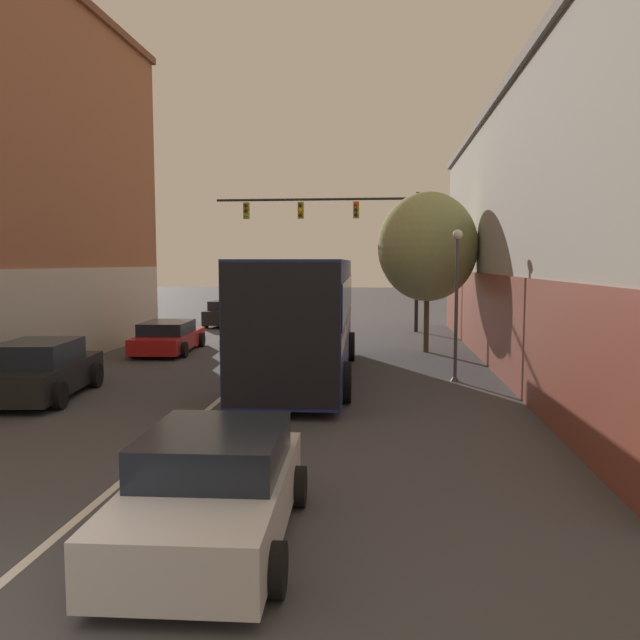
{
  "coord_description": "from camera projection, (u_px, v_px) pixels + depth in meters",
  "views": [
    {
      "loc": [
        4.0,
        -5.0,
        3.39
      ],
      "look_at": [
        2.25,
        12.33,
        1.78
      ],
      "focal_mm": 35.0,
      "sensor_mm": 36.0,
      "label": 1
    }
  ],
  "objects": [
    {
      "name": "lane_center_line",
      "position": [
        259.0,
        366.0,
        20.38
      ],
      "size": [
        0.14,
        41.69,
        0.01
      ],
      "color": "silver",
      "rests_on": "ground_plane"
    },
    {
      "name": "building_right_storefront",
      "position": [
        604.0,
        230.0,
        19.91
      ],
      "size": [
        7.43,
        26.74,
        8.62
      ],
      "color": "#9E998E",
      "rests_on": "ground_plane"
    },
    {
      "name": "bus",
      "position": [
        303.0,
        312.0,
        18.23
      ],
      "size": [
        3.18,
        10.51,
        3.46
      ],
      "rotation": [
        0.0,
        0.0,
        1.6
      ],
      "color": "navy",
      "rests_on": "ground_plane"
    },
    {
      "name": "hatchback_foreground",
      "position": [
        213.0,
        490.0,
        7.57
      ],
      "size": [
        2.18,
        3.88,
        1.34
      ],
      "rotation": [
        0.0,
        0.0,
        1.61
      ],
      "color": "silver",
      "rests_on": "ground_plane"
    },
    {
      "name": "parked_car_left_near",
      "position": [
        168.0,
        337.0,
        23.62
      ],
      "size": [
        2.3,
        4.75,
        1.18
      ],
      "rotation": [
        0.0,
        0.0,
        1.64
      ],
      "color": "red",
      "rests_on": "ground_plane"
    },
    {
      "name": "parked_car_left_mid",
      "position": [
        229.0,
        314.0,
        33.48
      ],
      "size": [
        2.15,
        4.0,
        1.35
      ],
      "rotation": [
        0.0,
        0.0,
        1.51
      ],
      "color": "black",
      "rests_on": "ground_plane"
    },
    {
      "name": "parked_car_left_far",
      "position": [
        42.0,
        371.0,
        15.55
      ],
      "size": [
        2.39,
        4.33,
        1.46
      ],
      "rotation": [
        0.0,
        0.0,
        1.7
      ],
      "color": "black",
      "rests_on": "ground_plane"
    },
    {
      "name": "traffic_signal_gantry",
      "position": [
        348.0,
        227.0,
        30.41
      ],
      "size": [
        9.98,
        0.36,
        6.76
      ],
      "color": "black",
      "rests_on": "ground_plane"
    },
    {
      "name": "street_lamp",
      "position": [
        456.0,
        300.0,
        17.63
      ],
      "size": [
        0.28,
        0.28,
        4.31
      ],
      "color": "#47474C",
      "rests_on": "ground_plane"
    },
    {
      "name": "street_tree_near",
      "position": [
        427.0,
        247.0,
        23.3
      ],
      "size": [
        3.71,
        3.34,
        6.02
      ],
      "color": "brown",
      "rests_on": "ground_plane"
    }
  ]
}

